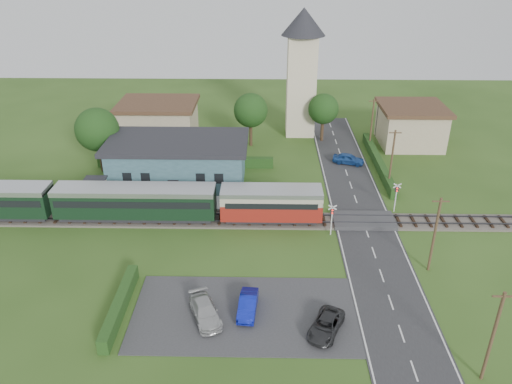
{
  "coord_description": "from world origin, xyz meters",
  "views": [
    {
      "loc": [
        -0.0,
        -41.76,
        25.51
      ],
      "look_at": [
        -0.91,
        4.0,
        2.33
      ],
      "focal_mm": 35.0,
      "sensor_mm": 36.0,
      "label": 1
    }
  ],
  "objects_px": {
    "car_park_silver": "(205,311)",
    "pedestrian_far": "(98,196)",
    "car_on_road": "(348,159)",
    "car_park_dark": "(326,325)",
    "pedestrian_near": "(248,199)",
    "house_west": "(159,121)",
    "crossing_signal_far": "(396,193)",
    "station_building": "(179,161)",
    "train": "(104,201)",
    "crossing_signal_near": "(332,215)",
    "house_east": "(411,125)",
    "church_tower": "(302,63)",
    "car_park_blue": "(248,305)",
    "equipment_hut": "(96,190)"
  },
  "relations": [
    {
      "from": "house_west",
      "to": "crossing_signal_near",
      "type": "distance_m",
      "value": 33.22
    },
    {
      "from": "car_park_dark",
      "to": "pedestrian_near",
      "type": "relative_size",
      "value": 2.72
    },
    {
      "from": "house_west",
      "to": "pedestrian_near",
      "type": "relative_size",
      "value": 7.25
    },
    {
      "from": "station_building",
      "to": "crossing_signal_far",
      "type": "bearing_deg",
      "value": -15.63
    },
    {
      "from": "car_on_road",
      "to": "house_west",
      "type": "bearing_deg",
      "value": 89.82
    },
    {
      "from": "car_park_silver",
      "to": "pedestrian_far",
      "type": "height_order",
      "value": "pedestrian_far"
    },
    {
      "from": "station_building",
      "to": "car_park_blue",
      "type": "bearing_deg",
      "value": -68.94
    },
    {
      "from": "house_west",
      "to": "crossing_signal_far",
      "type": "relative_size",
      "value": 3.3
    },
    {
      "from": "station_building",
      "to": "train",
      "type": "height_order",
      "value": "station_building"
    },
    {
      "from": "house_west",
      "to": "pedestrian_near",
      "type": "distance_m",
      "value": 24.39
    },
    {
      "from": "house_east",
      "to": "car_park_dark",
      "type": "distance_m",
      "value": 41.0
    },
    {
      "from": "crossing_signal_near",
      "to": "house_east",
      "type": "bearing_deg",
      "value": 60.87
    },
    {
      "from": "station_building",
      "to": "train",
      "type": "relative_size",
      "value": 0.37
    },
    {
      "from": "house_east",
      "to": "crossing_signal_near",
      "type": "xyz_separation_m",
      "value": [
        -13.6,
        -24.41,
        -0.66
      ]
    },
    {
      "from": "crossing_signal_far",
      "to": "car_park_dark",
      "type": "height_order",
      "value": "crossing_signal_far"
    },
    {
      "from": "house_west",
      "to": "car_park_dark",
      "type": "bearing_deg",
      "value": -63.37
    },
    {
      "from": "equipment_hut",
      "to": "car_on_road",
      "type": "distance_m",
      "value": 30.85
    },
    {
      "from": "crossing_signal_far",
      "to": "car_park_blue",
      "type": "distance_m",
      "value": 22.01
    },
    {
      "from": "crossing_signal_near",
      "to": "car_park_dark",
      "type": "height_order",
      "value": "crossing_signal_near"
    },
    {
      "from": "equipment_hut",
      "to": "church_tower",
      "type": "relative_size",
      "value": 0.14
    },
    {
      "from": "car_park_silver",
      "to": "pedestrian_near",
      "type": "relative_size",
      "value": 2.93
    },
    {
      "from": "pedestrian_near",
      "to": "pedestrian_far",
      "type": "height_order",
      "value": "pedestrian_far"
    },
    {
      "from": "crossing_signal_near",
      "to": "car_park_silver",
      "type": "relative_size",
      "value": 0.75
    },
    {
      "from": "house_east",
      "to": "car_on_road",
      "type": "height_order",
      "value": "house_east"
    },
    {
      "from": "crossing_signal_near",
      "to": "pedestrian_near",
      "type": "height_order",
      "value": "crossing_signal_near"
    },
    {
      "from": "crossing_signal_near",
      "to": "equipment_hut",
      "type": "bearing_deg",
      "value": 167.06
    },
    {
      "from": "church_tower",
      "to": "car_on_road",
      "type": "distance_m",
      "value": 15.74
    },
    {
      "from": "church_tower",
      "to": "pedestrian_far",
      "type": "height_order",
      "value": "church_tower"
    },
    {
      "from": "car_on_road",
      "to": "pedestrian_far",
      "type": "relative_size",
      "value": 2.15
    },
    {
      "from": "house_west",
      "to": "car_park_silver",
      "type": "xyz_separation_m",
      "value": [
        10.61,
        -37.63,
        -2.08
      ]
    },
    {
      "from": "equipment_hut",
      "to": "car_park_silver",
      "type": "bearing_deg",
      "value": -52.66
    },
    {
      "from": "house_east",
      "to": "car_park_silver",
      "type": "relative_size",
      "value": 2.02
    },
    {
      "from": "house_west",
      "to": "car_park_silver",
      "type": "relative_size",
      "value": 2.48
    },
    {
      "from": "equipment_hut",
      "to": "station_building",
      "type": "bearing_deg",
      "value": 35.92
    },
    {
      "from": "train",
      "to": "car_park_silver",
      "type": "height_order",
      "value": "train"
    },
    {
      "from": "train",
      "to": "crossing_signal_far",
      "type": "distance_m",
      "value": 29.82
    },
    {
      "from": "house_east",
      "to": "pedestrian_far",
      "type": "height_order",
      "value": "house_east"
    },
    {
      "from": "house_east",
      "to": "pedestrian_far",
      "type": "xyz_separation_m",
      "value": [
        -37.61,
        -19.42,
        -1.43
      ]
    },
    {
      "from": "crossing_signal_far",
      "to": "car_park_silver",
      "type": "bearing_deg",
      "value": -136.59
    },
    {
      "from": "crossing_signal_near",
      "to": "car_park_dark",
      "type": "bearing_deg",
      "value": -98.02
    },
    {
      "from": "station_building",
      "to": "car_on_road",
      "type": "height_order",
      "value": "station_building"
    },
    {
      "from": "car_park_silver",
      "to": "pedestrian_far",
      "type": "distance_m",
      "value": 21.71
    },
    {
      "from": "car_on_road",
      "to": "car_park_dark",
      "type": "relative_size",
      "value": 0.97
    },
    {
      "from": "train",
      "to": "car_on_road",
      "type": "xyz_separation_m",
      "value": [
        26.71,
        14.76,
        -1.46
      ]
    },
    {
      "from": "house_west",
      "to": "crossing_signal_far",
      "type": "xyz_separation_m",
      "value": [
        28.6,
        -20.61,
        -0.65
      ]
    },
    {
      "from": "house_west",
      "to": "pedestrian_near",
      "type": "bearing_deg",
      "value": -56.97
    },
    {
      "from": "equipment_hut",
      "to": "crossing_signal_near",
      "type": "height_order",
      "value": "crossing_signal_near"
    },
    {
      "from": "church_tower",
      "to": "car_park_dark",
      "type": "height_order",
      "value": "church_tower"
    },
    {
      "from": "car_park_dark",
      "to": "car_on_road",
      "type": "bearing_deg",
      "value": 103.27
    },
    {
      "from": "train",
      "to": "church_tower",
      "type": "distance_m",
      "value": 34.45
    }
  ]
}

